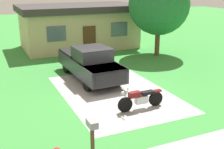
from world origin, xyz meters
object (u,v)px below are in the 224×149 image
object	(u,v)px
shade_tree	(159,4)
motorcycle	(141,99)
mailbox	(92,128)
neighbor_house	(79,26)
pickup_truck	(89,62)

from	to	relation	value
shade_tree	motorcycle	bearing A→B (deg)	-126.57
mailbox	shade_tree	distance (m)	14.30
motorcycle	mailbox	size ratio (longest dim) A/B	1.76
mailbox	neighbor_house	size ratio (longest dim) A/B	0.13
motorcycle	neighbor_house	xyz separation A→B (m)	(1.53, 13.16, 1.32)
mailbox	shade_tree	size ratio (longest dim) A/B	0.21
motorcycle	pickup_truck	bearing A→B (deg)	96.71
shade_tree	neighbor_house	world-z (taller)	shade_tree
motorcycle	neighbor_house	world-z (taller)	neighbor_house
pickup_truck	mailbox	distance (m)	7.90
mailbox	shade_tree	bearing A→B (deg)	49.21
motorcycle	shade_tree	size ratio (longest dim) A/B	0.37
motorcycle	shade_tree	distance (m)	10.56
shade_tree	neighbor_house	xyz separation A→B (m)	(-4.45, 5.09, -1.95)
neighbor_house	shade_tree	bearing A→B (deg)	-48.85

